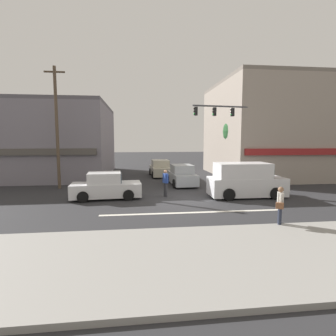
# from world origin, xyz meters

# --- Properties ---
(ground_plane) EXTENTS (120.00, 120.00, 0.00)m
(ground_plane) POSITION_xyz_m (0.00, 0.00, 0.00)
(ground_plane) COLOR #2B2B2D
(lane_marking_stripe) EXTENTS (9.00, 0.24, 0.01)m
(lane_marking_stripe) POSITION_xyz_m (0.00, -3.50, 0.00)
(lane_marking_stripe) COLOR silver
(lane_marking_stripe) RESTS_ON ground
(sidewalk_curb) EXTENTS (40.00, 5.00, 0.16)m
(sidewalk_curb) POSITION_xyz_m (0.00, -8.50, 0.08)
(sidewalk_curb) COLOR gray
(sidewalk_curb) RESTS_ON ground
(building_left_block) EXTENTS (13.28, 11.95, 6.89)m
(building_left_block) POSITION_xyz_m (-12.13, 11.16, 3.44)
(building_left_block) COLOR slate
(building_left_block) RESTS_ON ground
(building_right_corner) EXTENTS (12.16, 11.41, 9.01)m
(building_right_corner) POSITION_xyz_m (11.17, 8.97, 4.50)
(building_right_corner) COLOR gray
(building_right_corner) RESTS_ON ground
(street_tree) EXTENTS (3.43, 3.43, 5.99)m
(street_tree) POSITION_xyz_m (6.64, 6.91, 4.25)
(street_tree) COLOR #4C3823
(street_tree) RESTS_ON ground
(utility_pole_near_left) EXTENTS (1.40, 0.22, 8.63)m
(utility_pole_near_left) POSITION_xyz_m (-8.35, 3.91, 4.46)
(utility_pole_near_left) COLOR brown
(utility_pole_near_left) RESTS_ON ground
(traffic_light_mast) EXTENTS (4.86, 0.81, 6.20)m
(traffic_light_mast) POSITION_xyz_m (4.72, 3.33, 4.30)
(traffic_light_mast) COLOR #47474C
(traffic_light_mast) RESTS_ON ground
(sedan_crossing_center) EXTENTS (4.22, 2.12, 1.58)m
(sedan_crossing_center) POSITION_xyz_m (-4.58, 0.16, 0.71)
(sedan_crossing_center) COLOR silver
(sedan_crossing_center) RESTS_ON ground
(van_waiting_far) EXTENTS (4.62, 2.07, 2.11)m
(van_waiting_far) POSITION_xyz_m (3.91, -0.37, 1.01)
(van_waiting_far) COLOR silver
(van_waiting_far) RESTS_ON ground
(sedan_crossing_rightbound) EXTENTS (2.05, 4.18, 1.58)m
(sedan_crossing_rightbound) POSITION_xyz_m (0.78, 4.44, 0.71)
(sedan_crossing_rightbound) COLOR #999EA3
(sedan_crossing_rightbound) RESTS_ON ground
(sedan_approaching_near) EXTENTS (2.01, 4.17, 1.58)m
(sedan_approaching_near) POSITION_xyz_m (-0.49, 9.54, 0.71)
(sedan_approaching_near) COLOR #B7B29E
(sedan_approaching_near) RESTS_ON ground
(pedestrian_foreground_with_bag) EXTENTS (0.50, 0.65, 1.67)m
(pedestrian_foreground_with_bag) POSITION_xyz_m (2.95, -6.08, 0.95)
(pedestrian_foreground_with_bag) COLOR #232838
(pedestrian_foreground_with_bag) RESTS_ON ground
(pedestrian_mid_crossing) EXTENTS (0.34, 0.53, 1.67)m
(pedestrian_mid_crossing) POSITION_xyz_m (-0.97, 0.27, 0.95)
(pedestrian_mid_crossing) COLOR #333338
(pedestrian_mid_crossing) RESTS_ON ground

